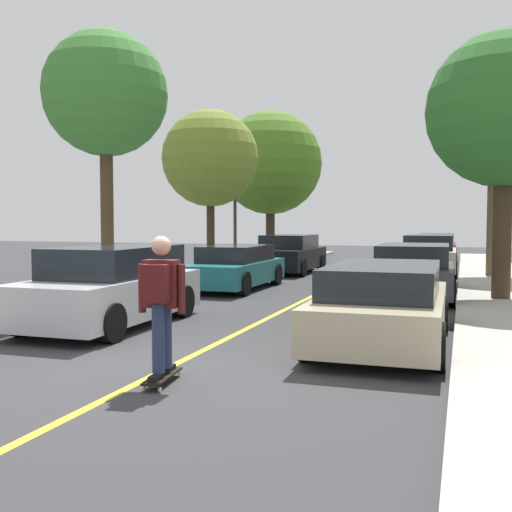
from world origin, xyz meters
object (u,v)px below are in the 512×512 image
Objects in this scene: parked_car_left_near at (235,267)px; street_tree_left_far at (270,163)px; street_tree_right_near at (493,124)px; parked_car_left_nearest at (111,287)px; skateboard at (162,376)px; parked_car_right_farthest at (437,248)px; parked_car_right_far at (429,255)px; street_tree_right_nearest at (505,111)px; skateboarder at (161,297)px; parked_car_right_near at (414,271)px; parked_car_left_far at (289,254)px; street_tree_left_near at (210,159)px; streetlamp at (235,185)px; parked_car_right_nearest at (383,304)px; street_tree_left_nearest at (105,95)px.

parked_car_left_near is 10.55m from street_tree_left_far.
street_tree_right_near reaches higher than street_tree_left_far.
street_tree_left_far reaches higher than parked_car_left_nearest.
parked_car_right_farthest is at bearing 84.59° from skateboard.
parked_car_left_nearest is 13.98m from parked_car_right_far.
street_tree_right_nearest is 7.11× the size of skateboard.
skateboarder is (-4.20, -8.75, -3.41)m from street_tree_right_nearest.
parked_car_right_near is at bearing -90.00° from parked_car_right_farthest.
skateboard is (-2.19, -16.32, -0.61)m from parked_car_right_far.
skateboarder is at bearing -115.64° from street_tree_right_nearest.
street_tree_right_near is at bearing 36.88° from parked_car_left_near.
parked_car_left_far is at bearing 90.00° from parked_car_left_nearest.
street_tree_left_near is at bearing -165.56° from street_tree_right_near.
streetlamp reaches higher than skateboarder.
street_tree_right_near is 7.79× the size of skateboard.
parked_car_left_near is at bearing -68.97° from streetlamp.
street_tree_left_near is at bearing -151.47° from parked_car_right_far.
street_tree_left_nearest is (-6.97, 3.09, 4.29)m from parked_car_right_nearest.
parked_car_right_farthest is 15.02m from street_tree_right_nearest.
parked_car_left_nearest is 0.93× the size of parked_car_right_farthest.
street_tree_left_nearest is 12.97m from street_tree_left_far.
street_tree_right_nearest is at bearing -23.01° from street_tree_left_near.
parked_car_left_near reaches higher than skateboard.
skateboard is at bearing -49.53° from parked_car_left_nearest.
parked_car_right_farthest is 0.66× the size of street_tree_left_far.
street_tree_right_near is 4.06× the size of skateboarder.
streetlamp reaches higher than parked_car_right_far.
parked_car_left_near is at bearing 106.03° from skateboarder.
street_tree_right_nearest is at bearing -42.93° from parked_car_left_far.
parked_car_left_far is 0.96× the size of parked_car_right_farthest.
street_tree_left_far is (-6.97, -3.90, 3.81)m from parked_car_right_farthest.
street_tree_left_near is (0.00, 6.28, -0.89)m from street_tree_left_nearest.
street_tree_right_nearest is at bearing -75.17° from parked_car_right_far.
street_tree_right_near reaches higher than parked_car_left_near.
street_tree_left_near is at bearing -127.02° from parked_car_left_far.
skateboarder is at bearing -52.73° from street_tree_left_nearest.
parked_car_right_farthest is at bearing 84.61° from skateboarder.
parked_car_right_far is 7.49m from streetlamp.
street_tree_right_near reaches higher than street_tree_left_nearest.
parked_car_right_farthest is at bearing 97.95° from street_tree_right_nearest.
skateboarder is at bearing -95.39° from parked_car_right_farthest.
parked_car_right_far is at bearing 28.53° from street_tree_left_near.
skateboarder reaches higher than parked_car_left_nearest.
parked_car_left_far is 0.69× the size of street_tree_right_nearest.
parked_car_left_nearest is at bearing -90.01° from parked_car_left_near.
parked_car_left_nearest is at bearing -82.82° from street_tree_left_far.
street_tree_left_far is 1.08× the size of street_tree_right_nearest.
street_tree_right_near is (2.01, -8.27, 4.39)m from parked_car_right_farthest.
parked_car_left_far is 0.63× the size of street_tree_right_near.
street_tree_left_near is at bearing 156.99° from street_tree_right_nearest.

